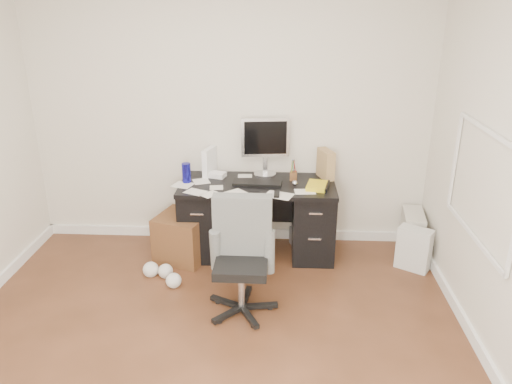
% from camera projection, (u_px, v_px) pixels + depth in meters
% --- Properties ---
extents(ground, '(4.00, 4.00, 0.00)m').
position_uv_depth(ground, '(205.00, 360.00, 3.57)').
color(ground, '#462816').
rests_on(ground, ground).
extents(room_shell, '(4.02, 4.02, 2.71)m').
position_uv_depth(room_shell, '(200.00, 135.00, 3.00)').
color(room_shell, silver).
rests_on(room_shell, ground).
extents(desk, '(1.50, 0.70, 0.75)m').
position_uv_depth(desk, '(257.00, 216.00, 4.95)').
color(desk, black).
rests_on(desk, ground).
extents(loose_papers, '(1.10, 0.60, 0.00)m').
position_uv_depth(loose_papers, '(236.00, 185.00, 4.78)').
color(loose_papers, silver).
rests_on(loose_papers, desk).
extents(lcd_monitor, '(0.50, 0.32, 0.60)m').
position_uv_depth(lcd_monitor, '(265.00, 147.00, 4.94)').
color(lcd_monitor, silver).
rests_on(lcd_monitor, desk).
extents(keyboard, '(0.48, 0.19, 0.03)m').
position_uv_depth(keyboard, '(257.00, 183.00, 4.80)').
color(keyboard, black).
rests_on(keyboard, desk).
extents(computer_mouse, '(0.06, 0.06, 0.05)m').
position_uv_depth(computer_mouse, '(295.00, 183.00, 4.75)').
color(computer_mouse, silver).
rests_on(computer_mouse, desk).
extents(travel_mug, '(0.11, 0.11, 0.19)m').
position_uv_depth(travel_mug, '(186.00, 173.00, 4.82)').
color(travel_mug, '#151590').
rests_on(travel_mug, desk).
extents(white_binder, '(0.18, 0.26, 0.28)m').
position_uv_depth(white_binder, '(210.00, 162.00, 5.01)').
color(white_binder, white).
rests_on(white_binder, desk).
extents(magazine_file, '(0.20, 0.27, 0.29)m').
position_uv_depth(magazine_file, '(326.00, 164.00, 4.92)').
color(magazine_file, olive).
rests_on(magazine_file, desk).
extents(pen_cup, '(0.09, 0.09, 0.21)m').
position_uv_depth(pen_cup, '(294.00, 170.00, 4.88)').
color(pen_cup, '#553718').
rests_on(pen_cup, desk).
extents(yellow_book, '(0.24, 0.28, 0.04)m').
position_uv_depth(yellow_book, '(318.00, 186.00, 4.70)').
color(yellow_book, yellow).
rests_on(yellow_book, desk).
extents(paper_remote, '(0.30, 0.27, 0.02)m').
position_uv_depth(paper_remote, '(279.00, 194.00, 4.53)').
color(paper_remote, silver).
rests_on(paper_remote, desk).
extents(office_chair, '(0.55, 0.55, 0.97)m').
position_uv_depth(office_chair, '(241.00, 259.00, 3.97)').
color(office_chair, '#505250').
rests_on(office_chair, ground).
extents(pc_tower, '(0.25, 0.46, 0.44)m').
position_uv_depth(pc_tower, '(412.00, 233.00, 5.02)').
color(pc_tower, beige).
rests_on(pc_tower, ground).
extents(shopping_bag, '(0.38, 0.35, 0.42)m').
position_uv_depth(shopping_bag, '(414.00, 249.00, 4.72)').
color(shopping_bag, silver).
rests_on(shopping_bag, ground).
extents(wicker_basket, '(0.58, 0.58, 0.46)m').
position_uv_depth(wicker_basket, '(183.00, 237.00, 4.91)').
color(wicker_basket, '#4E2F17').
rests_on(wicker_basket, ground).
extents(desk_printer, '(0.38, 0.34, 0.19)m').
position_uv_depth(desk_printer, '(307.00, 238.00, 5.19)').
color(desk_printer, slate).
rests_on(desk_printer, ground).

